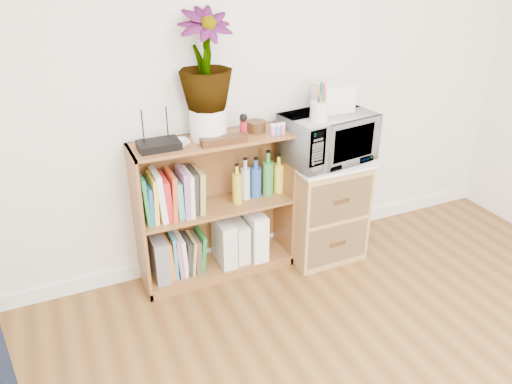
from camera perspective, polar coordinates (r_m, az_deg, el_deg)
skirting_board at (r=3.63m, az=0.07°, el=-5.78°), size 4.00×0.02×0.10m
bookshelf at (r=3.20m, az=-4.64°, el=-1.93°), size 1.00×0.30×0.95m
wicker_unit at (r=3.48m, az=7.54°, el=-1.85°), size 0.50×0.45×0.70m
microwave at (r=3.26m, az=8.18°, el=6.21°), size 0.61×0.46×0.31m
pen_cup at (r=3.05m, az=7.21°, el=9.09°), size 0.11×0.11×0.12m
small_appliance at (r=3.27m, az=8.82°, el=10.71°), size 0.22×0.18×0.18m
router at (r=2.89m, az=-11.04°, el=5.31°), size 0.23×0.16×0.04m
white_bowl at (r=2.91m, az=-8.87°, el=5.50°), size 0.13×0.13×0.03m
plant_pot at (r=2.98m, az=-5.49°, el=7.81°), size 0.22×0.22×0.19m
potted_plant at (r=2.88m, az=-5.82°, el=14.78°), size 0.31×0.31×0.55m
trinket_box at (r=2.91m, az=-3.70°, el=5.95°), size 0.28×0.07×0.04m
kokeshi_doll at (r=3.01m, az=-1.44°, el=7.22°), size 0.04×0.04×0.10m
wooden_bowl at (r=3.10m, az=0.04°, el=7.51°), size 0.12×0.12×0.07m
paint_jars at (r=3.05m, az=2.53°, el=7.13°), size 0.12×0.04×0.06m
file_box at (r=3.24m, az=-11.06°, el=-7.30°), size 0.09×0.23×0.29m
magazine_holder_left at (r=3.33m, az=-3.67°, el=-5.65°), size 0.10×0.25×0.31m
magazine_holder_mid at (r=3.37m, az=-2.01°, el=-5.52°), size 0.09×0.22×0.27m
magazine_holder_right at (r=3.39m, az=-0.24°, el=-4.71°), size 0.10×0.26×0.33m
cookbooks at (r=3.05m, az=-9.61°, el=-0.24°), size 0.38×0.20×0.31m
liquor_bottles at (r=3.24m, az=0.91°, el=1.78°), size 0.45×0.07×0.31m
lower_books at (r=3.28m, az=-8.32°, el=-6.94°), size 0.26×0.19×0.30m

